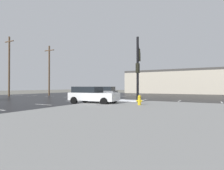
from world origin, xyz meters
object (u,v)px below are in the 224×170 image
(fire_hydrant, at_px, (139,100))
(utility_pole_far, at_px, (49,70))
(sedan_white, at_px, (92,95))
(utility_pole_mid, at_px, (9,65))
(sedan_grey, at_px, (102,92))
(traffic_signal_mast, at_px, (138,60))

(fire_hydrant, distance_m, utility_pole_far, 22.79)
(sedan_white, bearing_deg, utility_pole_far, 146.01)
(utility_pole_mid, bearing_deg, sedan_grey, 9.58)
(fire_hydrant, xyz_separation_m, utility_pole_far, (-20.26, 9.59, 4.11))
(fire_hydrant, height_order, utility_pole_mid, utility_pole_mid)
(utility_pole_mid, bearing_deg, fire_hydrant, -11.47)
(fire_hydrant, relative_size, sedan_grey, 0.17)
(utility_pole_far, bearing_deg, fire_hydrant, -25.34)
(traffic_signal_mast, relative_size, utility_pole_mid, 0.62)
(sedan_white, height_order, sedan_grey, same)
(sedan_white, bearing_deg, utility_pole_mid, 163.51)
(traffic_signal_mast, height_order, sedan_grey, traffic_signal_mast)
(fire_hydrant, xyz_separation_m, sedan_white, (-4.61, 0.15, 0.32))
(traffic_signal_mast, height_order, utility_pole_far, utility_pole_far)
(fire_hydrant, relative_size, sedan_white, 0.17)
(sedan_grey, distance_m, utility_pole_mid, 17.16)
(sedan_white, relative_size, sedan_grey, 0.98)
(traffic_signal_mast, bearing_deg, sedan_white, 128.02)
(fire_hydrant, bearing_deg, traffic_signal_mast, 110.83)
(utility_pole_mid, bearing_deg, utility_pole_far, 46.68)
(traffic_signal_mast, distance_m, utility_pole_mid, 22.91)
(sedan_white, bearing_deg, traffic_signal_mast, 53.42)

